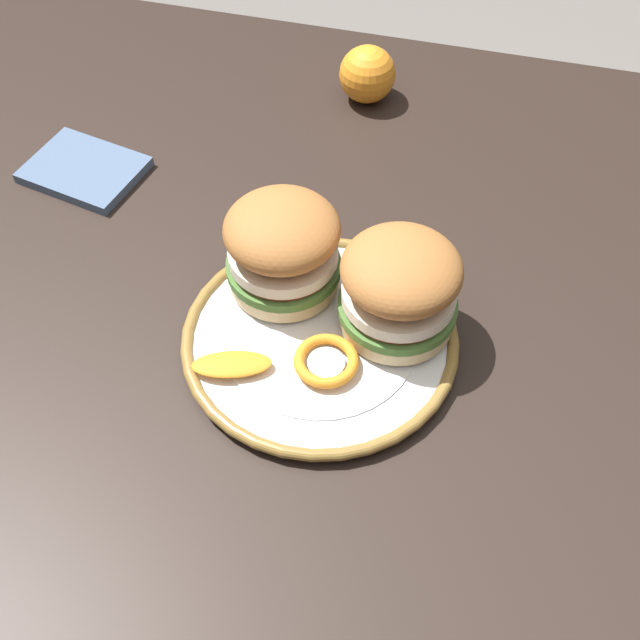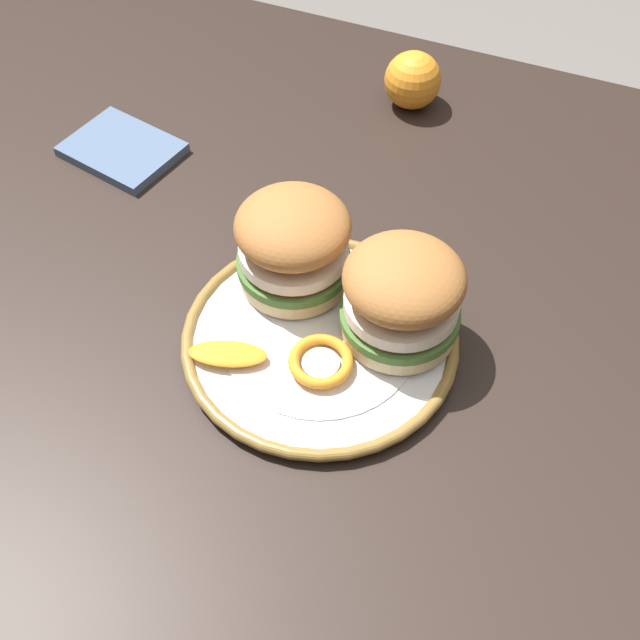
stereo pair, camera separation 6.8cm
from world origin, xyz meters
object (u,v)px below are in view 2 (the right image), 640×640
Objects in this scene: dinner_plate at (320,340)px; sandwich_half_right at (402,295)px; whole_orange at (413,80)px; dining_table at (297,340)px; sandwich_half_left at (289,246)px.

dinner_plate is 2.15× the size of sandwich_half_right.
whole_orange is (0.11, -0.37, -0.03)m from sandwich_half_right.
sandwich_half_right is (-0.12, 0.02, 0.16)m from dining_table.
whole_orange is (0.04, -0.40, 0.03)m from dinner_plate.
sandwich_half_left reaches higher than dining_table.
whole_orange is at bearing -73.12° from sandwich_half_right.
dining_table is 11.47× the size of sandwich_half_left.
dining_table is at bearing 88.52° from whole_orange.
sandwich_half_left is 0.12m from sandwich_half_right.
dining_table is 0.13m from dinner_plate.
dinner_plate is 2.12× the size of sandwich_half_left.
sandwich_half_left is (0.00, 0.00, 0.16)m from dining_table.
sandwich_half_right reaches higher than whole_orange.
sandwich_half_left is at bearing 88.09° from whole_orange.
whole_orange reaches higher than dinner_plate.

